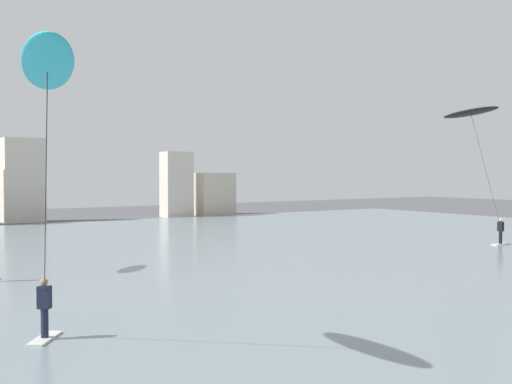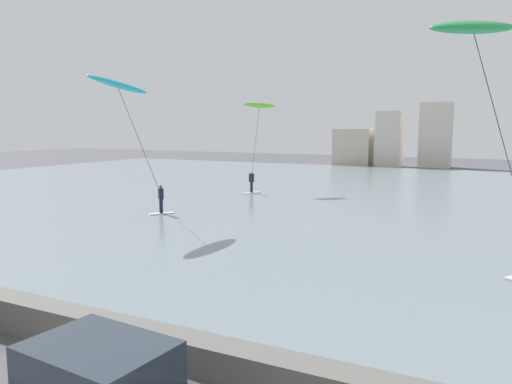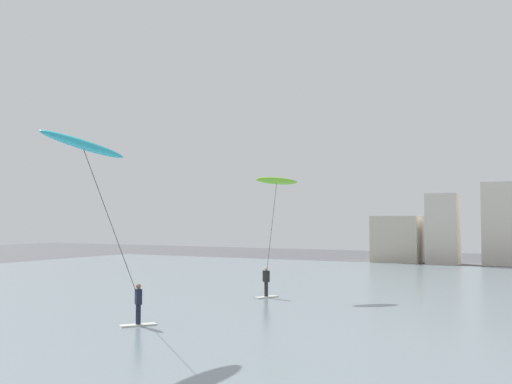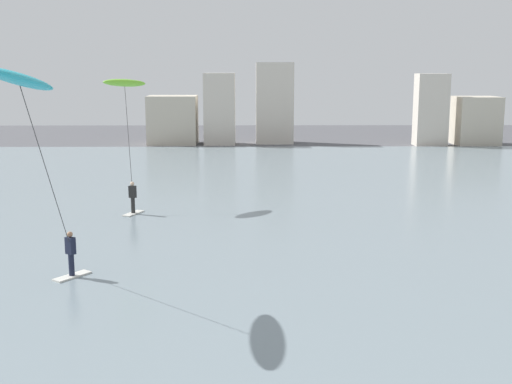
% 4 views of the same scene
% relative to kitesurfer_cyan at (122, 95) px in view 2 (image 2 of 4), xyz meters
% --- Properties ---
extents(seawall_barrier, '(60.00, 0.70, 0.85)m').
position_rel_kitesurfer_cyan_xyz_m(seawall_barrier, '(8.81, -12.06, -6.11)').
color(seawall_barrier, '#66635E').
rests_on(seawall_barrier, ground).
extents(water_bay, '(84.00, 52.00, 0.10)m').
position_rel_kitesurfer_cyan_xyz_m(water_bay, '(8.81, 14.64, -6.49)').
color(water_bay, gray).
rests_on(water_bay, ground).
extents(far_shore_buildings, '(33.44, 4.70, 7.80)m').
position_rel_kitesurfer_cyan_xyz_m(far_shore_buildings, '(12.00, 43.42, -3.53)').
color(far_shore_buildings, beige).
rests_on(far_shore_buildings, ground).
extents(kitesurfer_cyan, '(2.04, 5.11, 7.52)m').
position_rel_kitesurfer_cyan_xyz_m(kitesurfer_cyan, '(0.00, 0.00, 0.00)').
color(kitesurfer_cyan, silver).
rests_on(kitesurfer_cyan, water_bay).
extents(kitesurfer_lime, '(2.43, 4.49, 6.78)m').
position_rel_kitesurfer_cyan_xyz_m(kitesurfer_lime, '(0.32, 14.63, -0.83)').
color(kitesurfer_lime, silver).
rests_on(kitesurfer_lime, water_bay).
extents(kitesurfer_green, '(4.02, 3.99, 8.07)m').
position_rel_kitesurfer_cyan_xyz_m(kitesurfer_green, '(16.72, -3.96, 0.68)').
color(kitesurfer_green, silver).
rests_on(kitesurfer_green, water_bay).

